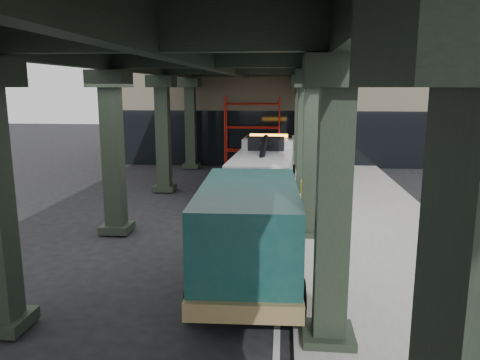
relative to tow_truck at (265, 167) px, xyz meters
The scene contains 8 objects.
ground 7.66m from the tow_truck, 97.77° to the right, with size 90.00×90.00×0.00m, color black.
sidewalk 6.60m from the tow_truck, 57.62° to the right, with size 5.00×40.00×0.15m, color gray.
lane_stripe 5.67m from the tow_truck, 82.95° to the right, with size 0.12×38.00×0.01m, color silver.
viaduct 7.05m from the tow_truck, 104.53° to the right, with size 7.40×32.00×6.40m.
building 12.85m from the tow_truck, 85.53° to the left, with size 22.00×10.00×8.00m, color #C6B793.
scaffolding 7.28m from the tow_truck, 98.12° to the left, with size 3.08×0.88×4.00m.
tow_truck is the anchor object (origin of this frame).
towed_van 8.79m from the tow_truck, 90.12° to the right, with size 2.52×5.91×2.36m.
Camera 1 is at (1.76, -11.66, 4.50)m, focal length 35.00 mm.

